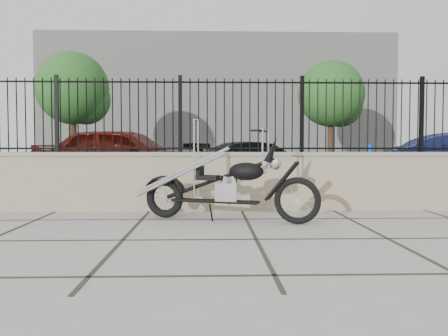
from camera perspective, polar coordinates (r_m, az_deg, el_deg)
ground_plane at (r=5.41m, az=3.89°, el=-8.58°), size 90.00×90.00×0.00m
parking_lot at (r=17.82m, az=-0.09°, el=-0.80°), size 30.00×30.00×0.00m
retaining_wall at (r=7.82m, az=2.09°, el=-1.58°), size 14.00×0.36×0.96m
iron_fence at (r=7.82m, az=2.10°, el=6.33°), size 14.00×0.08×1.20m
background_building at (r=31.93m, az=-0.84°, el=7.88°), size 22.00×6.00×8.00m
chopper_motorcycle at (r=6.66m, az=0.08°, el=-0.12°), size 2.45×1.24×1.47m
car_red at (r=12.30m, az=-11.92°, el=1.27°), size 4.86×2.77×1.56m
car_black at (r=13.35m, az=4.34°, el=0.62°), size 4.43×3.02×1.19m
bollard_a at (r=9.73m, az=-13.66°, el=-0.94°), size 0.14×0.14×0.92m
bollard_b at (r=10.39m, az=17.14°, el=-0.32°), size 0.15×0.15×1.09m
tree_left at (r=22.25m, az=-17.77°, el=9.49°), size 3.19×3.19×5.39m
tree_right at (r=23.22m, az=12.76°, el=9.04°), size 3.12×3.12×5.27m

